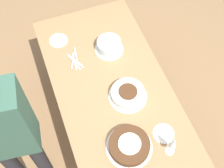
# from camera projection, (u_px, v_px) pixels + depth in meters

# --- Properties ---
(ground_plane) EXTENTS (12.00, 12.00, 0.00)m
(ground_plane) POSITION_uv_depth(u_px,v_px,m) (112.00, 126.00, 3.07)
(ground_plane) COLOR #8E6B47
(dining_table) EXTENTS (1.72, 0.87, 0.76)m
(dining_table) POSITION_uv_depth(u_px,v_px,m) (112.00, 94.00, 2.51)
(dining_table) COLOR #9E754C
(dining_table) RESTS_ON ground_plane
(cake_center_white) EXTENTS (0.29, 0.29, 0.08)m
(cake_center_white) POSITION_uv_depth(u_px,v_px,m) (128.00, 94.00, 2.35)
(cake_center_white) COLOR white
(cake_center_white) RESTS_ON dining_table
(cake_front_chocolate) EXTENTS (0.33, 0.33, 0.08)m
(cake_front_chocolate) POSITION_uv_depth(u_px,v_px,m) (129.00, 146.00, 2.14)
(cake_front_chocolate) COLOR white
(cake_front_chocolate) RESTS_ON dining_table
(cake_back_decorated) EXTENTS (0.24, 0.24, 0.10)m
(cake_back_decorated) POSITION_uv_depth(u_px,v_px,m) (109.00, 46.00, 2.57)
(cake_back_decorated) COLOR white
(cake_back_decorated) RESTS_ON dining_table
(wine_glass_near) EXTENTS (0.07, 0.07, 0.23)m
(wine_glass_near) POSITION_uv_depth(u_px,v_px,m) (173.00, 143.00, 2.02)
(wine_glass_near) COLOR silver
(wine_glass_near) RESTS_ON dining_table
(dessert_plate_left) EXTENTS (0.16, 0.16, 0.01)m
(dessert_plate_left) POSITION_uv_depth(u_px,v_px,m) (58.00, 40.00, 2.65)
(dessert_plate_left) COLOR white
(dessert_plate_left) RESTS_ON dining_table
(dessert_plate_right) EXTENTS (0.16, 0.16, 0.01)m
(dessert_plate_right) POSITION_uv_depth(u_px,v_px,m) (163.00, 134.00, 2.22)
(dessert_plate_right) COLOR white
(dessert_plate_right) RESTS_ON dining_table
(fork_pile) EXTENTS (0.22, 0.10, 0.02)m
(fork_pile) POSITION_uv_depth(u_px,v_px,m) (75.00, 60.00, 2.54)
(fork_pile) COLOR silver
(fork_pile) RESTS_ON dining_table
(person_cutting) EXTENTS (0.27, 0.42, 1.64)m
(person_cutting) POSITION_uv_depth(u_px,v_px,m) (4.00, 132.00, 1.99)
(person_cutting) COLOR #232328
(person_cutting) RESTS_ON ground_plane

